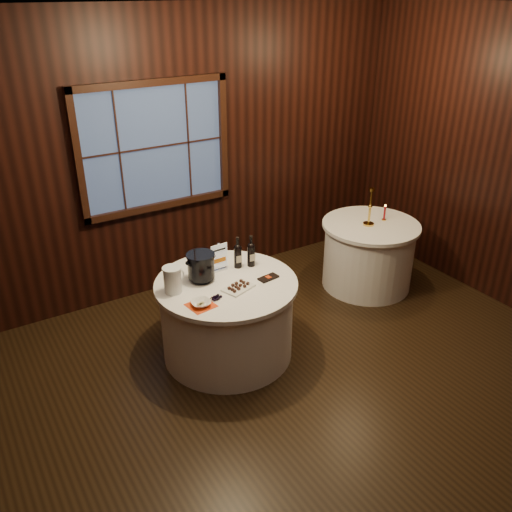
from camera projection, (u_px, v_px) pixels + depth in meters
ground at (288, 416)px, 4.40m from camera, size 6.00×6.00×0.00m
back_wall at (155, 157)px, 5.59m from camera, size 6.00×0.10×3.00m
main_table at (227, 318)px, 4.98m from camera, size 1.28×1.28×0.77m
side_table at (368, 255)px, 6.15m from camera, size 1.08×1.08×0.77m
sign_stand at (219, 261)px, 4.97m from camera, size 0.17×0.09×0.27m
port_bottle_left at (238, 254)px, 5.00m from camera, size 0.07×0.08×0.31m
port_bottle_right at (251, 253)px, 5.03m from camera, size 0.07×0.08×0.31m
ice_bucket at (201, 266)px, 4.78m from camera, size 0.26×0.26×0.26m
chocolate_plate at (238, 287)px, 4.70m from camera, size 0.31×0.25×0.04m
chocolate_box at (268, 278)px, 4.86m from camera, size 0.20×0.12×0.02m
grape_bunch at (217, 297)px, 4.54m from camera, size 0.16×0.06×0.04m
glass_pitcher at (173, 280)px, 4.60m from camera, size 0.22×0.16×0.23m
orange_napkin at (201, 305)px, 4.45m from camera, size 0.23×0.23×0.00m
cracker_bowl at (201, 303)px, 4.44m from camera, size 0.18×0.18×0.04m
brass_candlestick at (370, 212)px, 5.88m from camera, size 0.12×0.12×0.42m
red_candle at (384, 214)px, 6.03m from camera, size 0.05×0.05×0.19m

